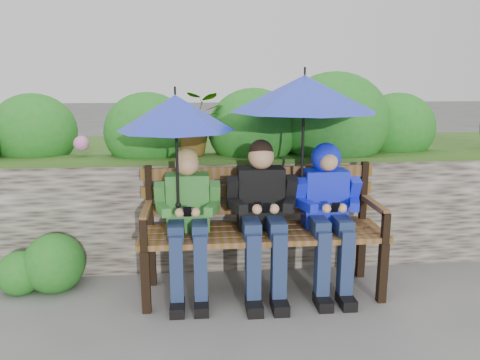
{
  "coord_description": "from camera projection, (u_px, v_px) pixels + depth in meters",
  "views": [
    {
      "loc": [
        -0.33,
        -3.44,
        1.73
      ],
      "look_at": [
        0.0,
        0.1,
        0.95
      ],
      "focal_mm": 35.0,
      "sensor_mm": 36.0,
      "label": 1
    }
  ],
  "objects": [
    {
      "name": "ground",
      "position": [
        241.0,
        298.0,
        3.75
      ],
      "size": [
        60.0,
        60.0,
        0.0
      ],
      "primitive_type": "plane",
      "color": "#575757",
      "rests_on": "ground"
    },
    {
      "name": "garden_backdrop",
      "position": [
        232.0,
        182.0,
        5.19
      ],
      "size": [
        8.0,
        2.85,
        1.83
      ],
      "color": "#342D27",
      "rests_on": "ground"
    },
    {
      "name": "park_bench",
      "position": [
        261.0,
        221.0,
        3.81
      ],
      "size": [
        1.95,
        0.57,
        1.03
      ],
      "color": "black",
      "rests_on": "ground"
    },
    {
      "name": "boy_left",
      "position": [
        188.0,
        215.0,
        3.64
      ],
      "size": [
        0.51,
        0.59,
        1.2
      ],
      "color": "#3A8432",
      "rests_on": "ground"
    },
    {
      "name": "boy_middle",
      "position": [
        262.0,
        210.0,
        3.68
      ],
      "size": [
        0.55,
        0.64,
        1.26
      ],
      "color": "black",
      "rests_on": "ground"
    },
    {
      "name": "boy_right",
      "position": [
        328.0,
        205.0,
        3.74
      ],
      "size": [
        0.52,
        0.63,
        1.22
      ],
      "color": "#000AD4",
      "rests_on": "ground"
    },
    {
      "name": "umbrella_left",
      "position": [
        176.0,
        113.0,
        3.44
      ],
      "size": [
        0.88,
        0.88,
        0.92
      ],
      "color": "#2033C6",
      "rests_on": "ground"
    },
    {
      "name": "umbrella_right",
      "position": [
        304.0,
        94.0,
        3.57
      ],
      "size": [
        1.16,
        1.16,
        1.04
      ],
      "color": "#2033C6",
      "rests_on": "ground"
    }
  ]
}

